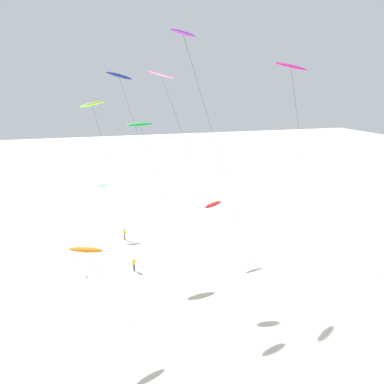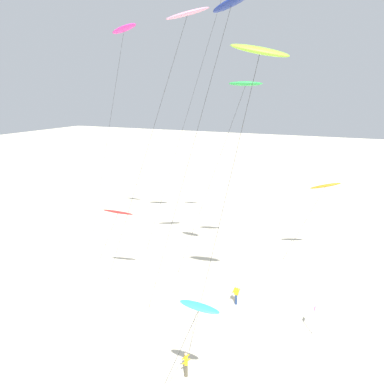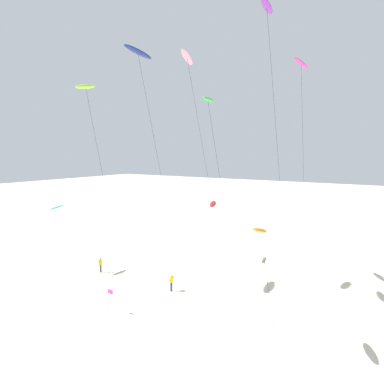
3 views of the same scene
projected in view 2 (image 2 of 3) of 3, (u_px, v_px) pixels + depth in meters
name	position (u px, v px, depth m)	size (l,w,h in m)	color
ground_plane	(270.00, 293.00, 35.96)	(260.00, 260.00, 0.00)	beige
kite_magenta	(124.00, 31.00, 41.14)	(1.45, 7.30, 23.95)	#D8339E
kite_navy	(231.00, 5.00, 25.48)	(1.82, 8.14, 23.24)	navy
kite_red	(118.00, 213.00, 35.47)	(1.53, 4.69, 7.45)	red
kite_green	(245.00, 85.00, 33.22)	(1.69, 7.70, 18.10)	green
kite_orange	(325.00, 186.00, 39.55)	(1.19, 5.14, 8.90)	orange
kite_pink	(186.00, 17.00, 29.59)	(1.66, 9.90, 23.23)	pink
kite_lime	(259.00, 53.00, 21.66)	(1.81, 5.80, 19.96)	#8CD833
kite_cyan	(199.00, 308.00, 19.44)	(0.70, 3.96, 7.63)	#33BFE0
kite_white	(160.00, 164.00, 56.66)	(1.74, 3.99, 7.69)	white
kite_flyer_nearest	(236.00, 294.00, 33.88)	(0.57, 0.60, 1.67)	navy
kite_flyer_middle	(186.00, 364.00, 25.30)	(0.71, 0.70, 1.67)	#4C4738
marker_flag	(314.00, 315.00, 29.70)	(0.57, 0.05, 2.10)	gray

